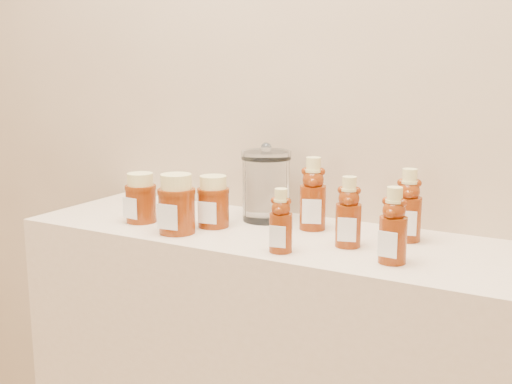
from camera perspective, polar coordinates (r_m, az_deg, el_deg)
The scene contains 10 objects.
wall_back at distance 1.67m, azimuth 4.21°, elevation 13.27°, with size 3.50×0.02×2.70m, color tan.
bear_bottle_back_left at distance 1.54m, azimuth 5.09°, elevation 0.28°, with size 0.07×0.07×0.20m, color #621F07, non-canonical shape.
bear_bottle_back_mid at distance 1.41m, azimuth 8.24°, elevation -1.35°, with size 0.06×0.06×0.18m, color #621F07, non-canonical shape.
bear_bottle_back_right at distance 1.48m, azimuth 13.41°, elevation -0.72°, with size 0.06×0.06×0.19m, color #621F07, non-canonical shape.
bear_bottle_front_left at distance 1.36m, azimuth 2.23°, elevation -2.17°, with size 0.05×0.05×0.16m, color #621F07, non-canonical shape.
bear_bottle_front_right at distance 1.31m, azimuth 12.13°, elevation -2.48°, with size 0.06×0.06×0.18m, color #621F07, non-canonical shape.
honey_jar_left at distance 1.64m, azimuth -10.20°, elevation -0.50°, with size 0.08×0.08×0.12m, color #621F07, non-canonical shape.
honey_jar_back at distance 1.57m, azimuth -3.82°, elevation -0.83°, with size 0.08×0.08×0.13m, color #621F07, non-canonical shape.
honey_jar_front at distance 1.52m, azimuth -7.07°, elevation -1.04°, with size 0.09×0.09×0.14m, color #621F07, non-canonical shape.
glass_canister at distance 1.62m, azimuth 0.90°, elevation 0.82°, with size 0.13×0.13×0.19m, color white, non-canonical shape.
Camera 1 is at (0.70, 0.24, 1.30)m, focal length 45.00 mm.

